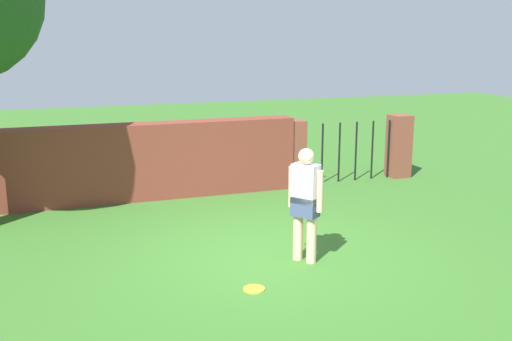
% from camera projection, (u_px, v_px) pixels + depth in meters
% --- Properties ---
extents(ground_plane, '(40.00, 40.00, 0.00)m').
position_uv_depth(ground_plane, '(270.00, 255.00, 8.58)').
color(ground_plane, '#336623').
extents(brick_wall, '(6.62, 0.50, 1.48)m').
position_uv_depth(brick_wall, '(129.00, 162.00, 11.34)').
color(brick_wall, brown).
rests_on(brick_wall, ground).
extents(person, '(0.39, 0.45, 1.62)m').
position_uv_depth(person, '(305.00, 200.00, 8.19)').
color(person, beige).
rests_on(person, ground).
extents(fence_gate, '(3.01, 0.44, 1.40)m').
position_uv_depth(fence_gate, '(348.00, 150.00, 12.86)').
color(fence_gate, brown).
rests_on(fence_gate, ground).
extents(frisbee_yellow, '(0.27, 0.27, 0.02)m').
position_uv_depth(frisbee_yellow, '(254.00, 289.00, 7.42)').
color(frisbee_yellow, yellow).
rests_on(frisbee_yellow, ground).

